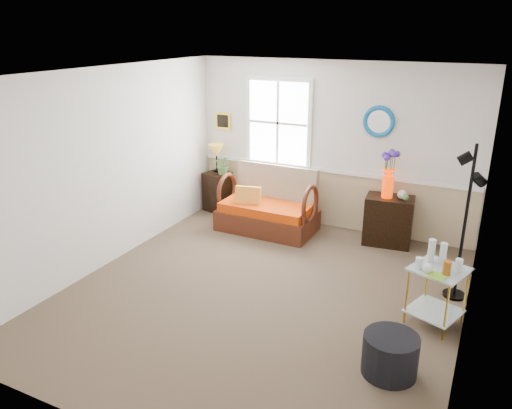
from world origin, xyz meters
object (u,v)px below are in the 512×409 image
at_px(cabinet, 388,221).
at_px(lamp_stand, 218,191).
at_px(floor_lamp, 465,224).
at_px(ottoman, 390,355).
at_px(loveseat, 267,201).
at_px(side_table, 436,296).

bearing_deg(cabinet, lamp_stand, 171.26).
height_order(floor_lamp, ottoman, floor_lamp).
height_order(loveseat, lamp_stand, loveseat).
bearing_deg(loveseat, side_table, -29.63).
bearing_deg(loveseat, lamp_stand, 159.96).
bearing_deg(lamp_stand, floor_lamp, -18.05).
bearing_deg(floor_lamp, loveseat, 152.16).
bearing_deg(cabinet, loveseat, -176.65).
xyz_separation_m(lamp_stand, cabinet, (2.99, -0.13, 0.02)).
bearing_deg(cabinet, floor_lamp, -54.20).
xyz_separation_m(floor_lamp, ottoman, (-0.40, -1.77, -0.74)).
xyz_separation_m(lamp_stand, ottoman, (3.66, -3.09, -0.14)).
relative_size(cabinet, floor_lamp, 0.39).
bearing_deg(floor_lamp, ottoman, -113.72).
bearing_deg(lamp_stand, loveseat, -20.68).
relative_size(side_table, floor_lamp, 0.35).
height_order(lamp_stand, cabinet, cabinet).
distance_m(floor_lamp, ottoman, 1.96).
relative_size(loveseat, floor_lamp, 0.80).
xyz_separation_m(loveseat, floor_lamp, (2.90, -0.88, 0.45)).
relative_size(lamp_stand, side_table, 1.03).
distance_m(side_table, floor_lamp, 0.95).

